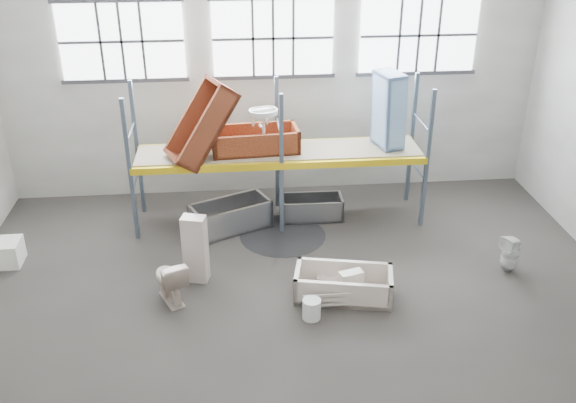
{
  "coord_description": "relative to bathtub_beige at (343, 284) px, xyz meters",
  "views": [
    {
      "loc": [
        -0.96,
        -8.74,
        6.61
      ],
      "look_at": [
        0.0,
        1.5,
        1.4
      ],
      "focal_mm": 39.51,
      "sensor_mm": 36.0,
      "label": 1
    }
  ],
  "objects": [
    {
      "name": "floor",
      "position": [
        -0.89,
        -0.46,
        -0.3
      ],
      "size": [
        12.0,
        10.0,
        0.1
      ],
      "primitive_type": "cube",
      "color": "#47413D",
      "rests_on": "ground"
    },
    {
      "name": "ceiling",
      "position": [
        -0.89,
        -0.46,
        4.8
      ],
      "size": [
        12.0,
        10.0,
        0.1
      ],
      "primitive_type": "cube",
      "color": "silver",
      "rests_on": "ground"
    },
    {
      "name": "wall_back",
      "position": [
        -0.89,
        4.59,
        2.25
      ],
      "size": [
        12.0,
        0.1,
        5.0
      ],
      "primitive_type": "cube",
      "color": "#9C9990",
      "rests_on": "ground"
    },
    {
      "name": "window_left",
      "position": [
        -4.09,
        4.48,
        3.35
      ],
      "size": [
        2.6,
        0.04,
        1.6
      ],
      "primitive_type": "cube",
      "color": "white",
      "rests_on": "wall_back"
    },
    {
      "name": "window_mid",
      "position": [
        -0.89,
        4.48,
        3.35
      ],
      "size": [
        2.6,
        0.04,
        1.6
      ],
      "primitive_type": "cube",
      "color": "white",
      "rests_on": "wall_back"
    },
    {
      "name": "window_right",
      "position": [
        2.31,
        4.48,
        3.35
      ],
      "size": [
        2.6,
        0.04,
        1.6
      ],
      "primitive_type": "cube",
      "color": "white",
      "rests_on": "wall_back"
    },
    {
      "name": "rack_upright_la",
      "position": [
        -3.89,
        2.44,
        1.25
      ],
      "size": [
        0.08,
        0.08,
        3.0
      ],
      "primitive_type": "cube",
      "color": "slate",
      "rests_on": "floor"
    },
    {
      "name": "rack_upright_lb",
      "position": [
        -3.89,
        3.64,
        1.25
      ],
      "size": [
        0.08,
        0.08,
        3.0
      ],
      "primitive_type": "cube",
      "color": "slate",
      "rests_on": "floor"
    },
    {
      "name": "rack_upright_ma",
      "position": [
        -0.89,
        2.44,
        1.25
      ],
      "size": [
        0.08,
        0.08,
        3.0
      ],
      "primitive_type": "cube",
      "color": "slate",
      "rests_on": "floor"
    },
    {
      "name": "rack_upright_mb",
      "position": [
        -0.89,
        3.64,
        1.25
      ],
      "size": [
        0.08,
        0.08,
        3.0
      ],
      "primitive_type": "cube",
      "color": "slate",
      "rests_on": "floor"
    },
    {
      "name": "rack_upright_ra",
      "position": [
        2.11,
        2.44,
        1.25
      ],
      "size": [
        0.08,
        0.08,
        3.0
      ],
      "primitive_type": "cube",
      "color": "slate",
      "rests_on": "floor"
    },
    {
      "name": "rack_upright_rb",
      "position": [
        2.11,
        3.64,
        1.25
      ],
      "size": [
        0.08,
        0.08,
        3.0
      ],
      "primitive_type": "cube",
      "color": "slate",
      "rests_on": "floor"
    },
    {
      "name": "rack_beam_front",
      "position": [
        -0.89,
        2.44,
        1.25
      ],
      "size": [
        6.0,
        0.1,
        0.14
      ],
      "primitive_type": "cube",
      "color": "yellow",
      "rests_on": "floor"
    },
    {
      "name": "rack_beam_back",
      "position": [
        -0.89,
        3.64,
        1.25
      ],
      "size": [
        6.0,
        0.1,
        0.14
      ],
      "primitive_type": "cube",
      "color": "yellow",
      "rests_on": "floor"
    },
    {
      "name": "shelf_deck",
      "position": [
        -0.89,
        3.04,
        1.33
      ],
      "size": [
        5.9,
        1.1,
        0.03
      ],
      "primitive_type": "cube",
      "color": "gray",
      "rests_on": "floor"
    },
    {
      "name": "wet_patch",
      "position": [
        -0.89,
        2.24,
        -0.25
      ],
      "size": [
        1.8,
        1.8,
        0.0
      ],
      "primitive_type": "cylinder",
      "color": "black",
      "rests_on": "floor"
    },
    {
      "name": "bathtub_beige",
      "position": [
        0.0,
        0.0,
        0.0
      ],
      "size": [
        1.84,
        1.14,
        0.5
      ],
      "primitive_type": null,
      "rotation": [
        0.0,
        0.0,
        -0.21
      ],
      "color": "beige",
      "rests_on": "floor"
    },
    {
      "name": "cistern_spare",
      "position": [
        0.14,
        0.01,
        0.03
      ],
      "size": [
        0.46,
        0.3,
        0.4
      ],
      "primitive_type": "cube",
      "rotation": [
        0.0,
        0.0,
        0.26
      ],
      "color": "beige",
      "rests_on": "bathtub_beige"
    },
    {
      "name": "sink_in_tub",
      "position": [
        -0.2,
        0.21,
        -0.09
      ],
      "size": [
        0.49,
        0.49,
        0.17
      ],
      "primitive_type": "imported",
      "rotation": [
        0.0,
        0.0,
        -0.01
      ],
      "color": "beige",
      "rests_on": "bathtub_beige"
    },
    {
      "name": "toilet_beige",
      "position": [
        -3.04,
        0.16,
        0.17
      ],
      "size": [
        0.77,
        0.94,
        0.83
      ],
      "primitive_type": "imported",
      "rotation": [
        0.0,
        0.0,
        3.58
      ],
      "color": "beige",
      "rests_on": "floor"
    },
    {
      "name": "cistern_tall",
      "position": [
        -2.6,
        0.76,
        0.4
      ],
      "size": [
        0.48,
        0.37,
        1.31
      ],
      "primitive_type": "cube",
      "rotation": [
        0.0,
        0.0,
        -0.26
      ],
      "color": "beige",
      "rests_on": "floor"
    },
    {
      "name": "toilet_white",
      "position": [
        3.26,
        0.52,
        0.12
      ],
      "size": [
        0.44,
        0.44,
        0.73
      ],
      "primitive_type": "imported",
      "rotation": [
        0.0,
        0.0,
        -1.16
      ],
      "color": "white",
      "rests_on": "floor"
    },
    {
      "name": "steel_tub_left",
      "position": [
        -1.95,
        2.65,
        0.05
      ],
      "size": [
        1.81,
        1.37,
        0.6
      ],
      "primitive_type": null,
      "rotation": [
        0.0,
        0.0,
        0.43
      ],
      "color": "#B1B2B9",
      "rests_on": "floor"
    },
    {
      "name": "steel_tub_right",
      "position": [
        -0.19,
        2.97,
        -0.01
      ],
      "size": [
        1.35,
        0.65,
        0.49
      ],
      "primitive_type": null,
      "rotation": [
        0.0,
        0.0,
        -0.02
      ],
      "color": "#9A9BA0",
      "rests_on": "floor"
    },
    {
      "name": "rust_tub_flat",
      "position": [
        -1.38,
        3.08,
        1.57
      ],
      "size": [
        1.85,
        0.98,
        0.5
      ],
      "primitive_type": null,
      "rotation": [
        0.0,
        0.0,
        0.08
      ],
      "color": "brown",
      "rests_on": "shelf_deck"
    },
    {
      "name": "rust_tub_tilted",
      "position": [
        -2.45,
        2.87,
        2.04
      ],
      "size": [
        1.65,
        1.32,
        1.75
      ],
      "primitive_type": null,
      "rotation": [
        0.0,
        -0.96,
        0.39
      ],
      "color": "maroon",
      "rests_on": "shelf_deck"
    },
    {
      "name": "sink_on_shelf",
      "position": [
        -1.21,
        2.82,
        1.84
      ],
      "size": [
        0.7,
        0.61,
        0.52
      ],
      "primitive_type": "imported",
      "rotation": [
        0.0,
        0.0,
        0.3
      ],
      "color": "silver",
      "rests_on": "rust_tub_flat"
    },
    {
      "name": "blue_tub_upright",
      "position": [
        1.39,
        3.07,
        2.14
      ],
      "size": [
        0.66,
        0.83,
        1.58
      ],
      "primitive_type": null,
      "rotation": [
        0.0,
        1.54,
        0.24
      ],
      "color": "#83ACDD",
      "rests_on": "shelf_deck"
    },
    {
      "name": "bucket",
      "position": [
        -0.64,
        -0.59,
        -0.07
      ],
      "size": [
        0.38,
        0.38,
        0.36
      ],
      "primitive_type": "cylinder",
      "rotation": [
        0.0,
        0.0,
        -0.24
      ],
      "color": "white",
      "rests_on": "floor"
    },
    {
      "name": "carton_far",
      "position": [
        -6.28,
        1.67,
        -0.01
      ],
      "size": [
        0.58,
        0.58,
        0.48
      ],
      "primitive_type": "cube",
      "rotation": [
        0.0,
        0.0,
        0.01
      ],
      "color": "white",
      "rests_on": "floor"
    }
  ]
}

